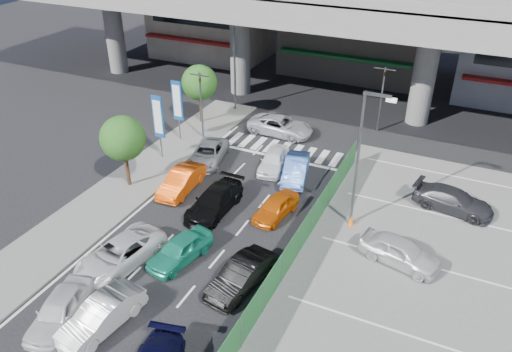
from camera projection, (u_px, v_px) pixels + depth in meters
The scene contains 28 objects.
ground at pixel (190, 251), 26.43m from camera, with size 120.00×120.00×0.00m, color black.
parking_lot at pixel (408, 288), 23.97m from camera, with size 12.00×28.00×0.06m, color #5A5A58.
sidewalk_left at pixel (130, 185), 32.08m from camera, with size 4.00×30.00×0.12m, color #5A5A58.
fence_run at pixel (291, 254), 24.82m from camera, with size 0.16×22.00×1.80m, color #1F5C2A, non-canonical shape.
expressway at pixel (330, 2), 39.16m from camera, with size 64.00×14.00×10.75m.
traffic_light_left at pixel (200, 89), 36.06m from camera, with size 1.60×1.24×5.20m.
traffic_light_right at pixel (383, 83), 37.27m from camera, with size 1.60×1.24×5.20m.
street_lamp_right at pixel (362, 150), 26.08m from camera, with size 1.65×0.22×8.00m.
street_lamp_left at pixel (236, 56), 40.37m from camera, with size 1.65×0.22×8.00m.
signboard_near at pixel (158, 119), 33.74m from camera, with size 0.80×0.14×4.70m.
signboard_far at pixel (177, 102), 36.23m from camera, with size 0.80×0.14×4.70m.
tree_near at pixel (123, 139), 30.39m from camera, with size 2.80×2.80×4.80m.
tree_far at pixel (199, 83), 38.88m from camera, with size 2.80×2.80×4.80m.
van_white_back_left at pixel (60, 310), 21.85m from camera, with size 1.63×4.05×1.38m, color silver.
hatch_white_back_mid at pixel (102, 316), 21.54m from camera, with size 1.46×4.19×1.38m, color silver.
sedan_white_mid_left at pixel (120, 254), 25.16m from camera, with size 2.29×4.97×1.38m, color silver.
taxi_teal_mid at pixel (180, 249), 25.48m from camera, with size 1.57×3.90×1.33m, color #1C9073.
hatch_black_mid_right at pixel (242, 275), 23.75m from camera, with size 1.46×4.19×1.38m, color black.
taxi_orange_left at pixel (182, 181), 31.29m from camera, with size 1.46×4.19×1.38m, color #F44F09.
sedan_black_mid at pixel (214, 201), 29.30m from camera, with size 1.93×4.76×1.38m, color black.
taxi_orange_right at pixel (276, 207), 28.92m from camera, with size 1.44×3.59×1.22m, color #D55A0A.
wagon_silver_front_left at pixel (208, 154), 34.58m from camera, with size 2.07×4.48×1.25m, color gray.
sedan_white_front_mid at pixel (274, 160), 33.69m from camera, with size 1.58×3.93×1.34m, color white.
kei_truck_front_right at pixel (296, 169), 32.61m from camera, with size 1.46×4.19×1.38m, color #4772C6.
crossing_wagon_silver at pixel (281, 126), 38.35m from camera, with size 2.32×5.02×1.40m, color #AFAFB7.
parked_sedan_white at pixel (400, 251), 25.18m from camera, with size 1.68×4.17×1.42m, color beige.
parked_sedan_dgrey at pixel (453, 200), 29.30m from camera, with size 1.87×4.61×1.34m, color #2D2E32.
traffic_cone at pixel (351, 220), 28.18m from camera, with size 0.33×0.33×0.63m, color #F9610D.
Camera 1 is at (11.94, -17.34, 16.83)m, focal length 35.00 mm.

